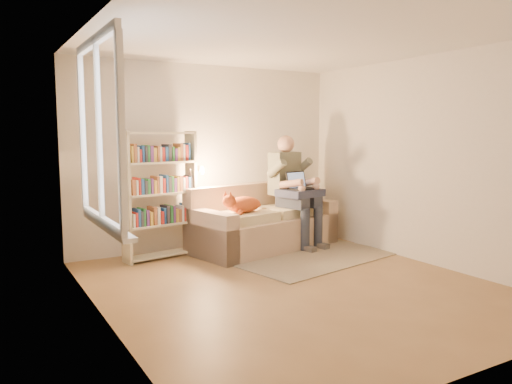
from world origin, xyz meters
TOP-DOWN VIEW (x-y plane):
  - floor at (0.00, 0.00)m, footprint 4.50×4.50m
  - ceiling at (0.00, 0.00)m, footprint 4.00×4.50m
  - wall_left at (-2.00, 0.00)m, footprint 0.02×4.50m
  - wall_right at (2.00, 0.00)m, footprint 0.02×4.50m
  - wall_back at (0.00, 2.25)m, footprint 4.00×0.02m
  - wall_front at (0.00, -2.25)m, footprint 4.00×0.02m
  - window at (-1.95, 0.20)m, footprint 0.12×1.52m
  - sofa at (0.62, 1.74)m, footprint 2.28×1.38m
  - person at (1.10, 1.68)m, footprint 0.58×0.80m
  - cat at (0.14, 1.50)m, footprint 0.73×0.37m
  - blanket at (1.19, 1.53)m, footprint 0.66×0.58m
  - laptop at (1.19, 1.54)m, footprint 0.42×0.36m
  - bookshelf at (-0.83, 1.90)m, footprint 1.14×0.41m
  - rug at (0.92, 0.90)m, footprint 2.39×1.69m

SIDE VIEW (x-z plane):
  - floor at x=0.00m, z-range 0.00..0.00m
  - rug at x=0.92m, z-range 0.00..0.01m
  - sofa at x=0.62m, z-range -0.12..0.78m
  - cat at x=0.14m, z-range 0.56..0.83m
  - blanket at x=1.19m, z-range 0.74..0.84m
  - person at x=1.10m, z-range 0.09..1.70m
  - laptop at x=1.19m, z-range 0.74..1.07m
  - bookshelf at x=-0.83m, z-range 0.09..1.76m
  - wall_left at x=-2.00m, z-range 0.00..2.60m
  - wall_right at x=2.00m, z-range 0.00..2.60m
  - wall_back at x=0.00m, z-range 0.00..2.60m
  - wall_front at x=0.00m, z-range 0.00..2.60m
  - window at x=-1.95m, z-range 0.53..2.22m
  - ceiling at x=0.00m, z-range 2.59..2.61m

